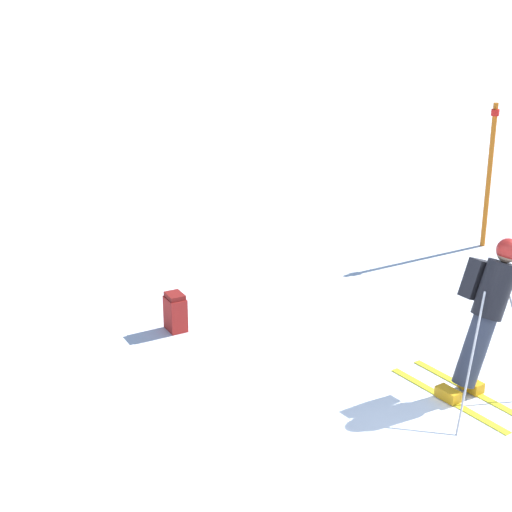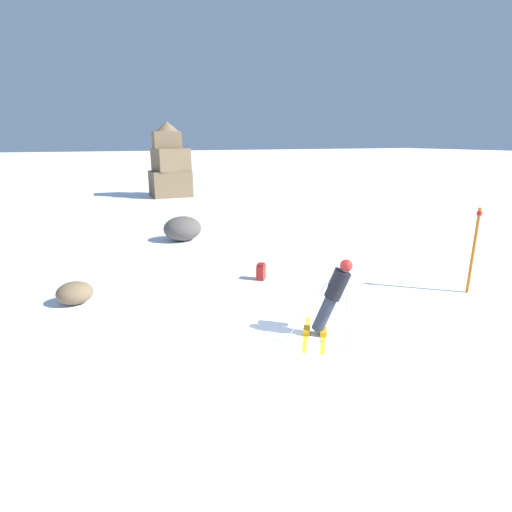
{
  "view_description": "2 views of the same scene",
  "coord_description": "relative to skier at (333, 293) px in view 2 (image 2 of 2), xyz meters",
  "views": [
    {
      "loc": [
        -7.22,
        -0.85,
        4.69
      ],
      "look_at": [
        1.04,
        2.28,
        1.44
      ],
      "focal_mm": 60.0,
      "sensor_mm": 36.0,
      "label": 1
    },
    {
      "loc": [
        -3.05,
        -6.56,
        4.04
      ],
      "look_at": [
        0.58,
        1.42,
        1.47
      ],
      "focal_mm": 28.0,
      "sensor_mm": 36.0,
      "label": 2
    }
  ],
  "objects": [
    {
      "name": "skier",
      "position": [
        0.0,
        0.0,
        0.0
      ],
      "size": [
        1.56,
        1.65,
        1.76
      ],
      "rotation": [
        0.0,
        0.0,
        -0.61
      ],
      "color": "yellow",
      "rests_on": "ground"
    },
    {
      "name": "rock_pillar",
      "position": [
        1.87,
        23.12,
        1.25
      ],
      "size": [
        2.77,
        2.44,
        5.27
      ],
      "color": "brown",
      "rests_on": "ground"
    },
    {
      "name": "spare_backpack",
      "position": [
        0.13,
        3.83,
        -0.71
      ],
      "size": [
        0.36,
        0.37,
        0.5
      ],
      "rotation": [
        0.0,
        0.0,
        0.85
      ],
      "color": "#AD231E",
      "rests_on": "ground"
    },
    {
      "name": "ground_plane",
      "position": [
        -1.62,
        0.17,
        -0.96
      ],
      "size": [
        300.0,
        300.0,
        0.0
      ],
      "primitive_type": "plane",
      "color": "white"
    },
    {
      "name": "exposed_boulder_0",
      "position": [
        -0.77,
        9.55,
        -0.45
      ],
      "size": [
        1.55,
        1.32,
        1.01
      ],
      "primitive_type": "ellipsoid",
      "color": "#4C4742",
      "rests_on": "ground"
    },
    {
      "name": "exposed_boulder_1",
      "position": [
        -4.96,
        4.15,
        -0.67
      ],
      "size": [
        0.89,
        0.76,
        0.58
      ],
      "primitive_type": "ellipsoid",
      "color": "brown",
      "rests_on": "ground"
    },
    {
      "name": "trail_marker",
      "position": [
        4.85,
        0.54,
        0.31
      ],
      "size": [
        0.13,
        0.13,
        2.35
      ],
      "color": "orange",
      "rests_on": "ground"
    }
  ]
}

